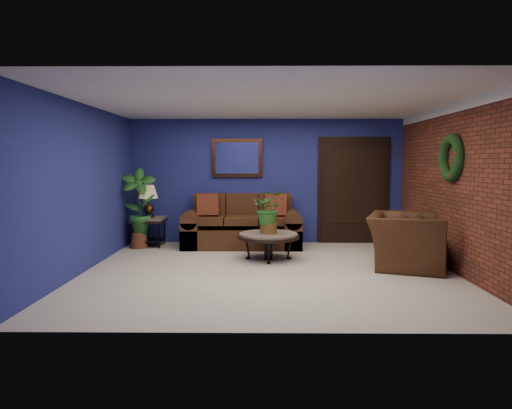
{
  "coord_description": "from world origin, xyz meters",
  "views": [
    {
      "loc": [
        -0.12,
        -6.73,
        1.62
      ],
      "look_at": [
        -0.2,
        0.55,
        0.96
      ],
      "focal_mm": 32.0,
      "sensor_mm": 36.0,
      "label": 1
    }
  ],
  "objects_px": {
    "sofa": "(242,229)",
    "table_lamp": "(148,197)",
    "side_chair": "(280,218)",
    "armchair": "(406,241)",
    "coffee_table": "(268,237)",
    "end_table": "(149,224)"
  },
  "relations": [
    {
      "from": "end_table",
      "to": "armchair",
      "type": "distance_m",
      "value": 4.78
    },
    {
      "from": "armchair",
      "to": "coffee_table",
      "type": "bearing_deg",
      "value": 95.76
    },
    {
      "from": "side_chair",
      "to": "sofa",
      "type": "bearing_deg",
      "value": -164.79
    },
    {
      "from": "side_chair",
      "to": "armchair",
      "type": "xyz_separation_m",
      "value": [
        1.9,
        -1.81,
        -0.14
      ]
    },
    {
      "from": "coffee_table",
      "to": "side_chair",
      "type": "relative_size",
      "value": 1.06
    },
    {
      "from": "table_lamp",
      "to": "side_chair",
      "type": "xyz_separation_m",
      "value": [
        2.55,
        0.07,
        -0.41
      ]
    },
    {
      "from": "end_table",
      "to": "side_chair",
      "type": "height_order",
      "value": "side_chair"
    },
    {
      "from": "sofa",
      "to": "table_lamp",
      "type": "relative_size",
      "value": 3.74
    },
    {
      "from": "side_chair",
      "to": "armchair",
      "type": "height_order",
      "value": "side_chair"
    },
    {
      "from": "table_lamp",
      "to": "armchair",
      "type": "distance_m",
      "value": 4.81
    },
    {
      "from": "end_table",
      "to": "armchair",
      "type": "xyz_separation_m",
      "value": [
        4.45,
        -1.74,
        -0.02
      ]
    },
    {
      "from": "coffee_table",
      "to": "side_chair",
      "type": "height_order",
      "value": "side_chair"
    },
    {
      "from": "coffee_table",
      "to": "armchair",
      "type": "xyz_separation_m",
      "value": [
        2.14,
        -0.53,
        0.03
      ]
    },
    {
      "from": "sofa",
      "to": "table_lamp",
      "type": "height_order",
      "value": "table_lamp"
    },
    {
      "from": "table_lamp",
      "to": "side_chair",
      "type": "bearing_deg",
      "value": 1.59
    },
    {
      "from": "armchair",
      "to": "table_lamp",
      "type": "bearing_deg",
      "value": 88.35
    },
    {
      "from": "coffee_table",
      "to": "end_table",
      "type": "height_order",
      "value": "end_table"
    },
    {
      "from": "side_chair",
      "to": "armchair",
      "type": "bearing_deg",
      "value": -31.24
    },
    {
      "from": "table_lamp",
      "to": "side_chair",
      "type": "distance_m",
      "value": 2.58
    },
    {
      "from": "coffee_table",
      "to": "armchair",
      "type": "bearing_deg",
      "value": -13.99
    },
    {
      "from": "sofa",
      "to": "coffee_table",
      "type": "relative_size",
      "value": 2.18
    },
    {
      "from": "armchair",
      "to": "side_chair",
      "type": "bearing_deg",
      "value": 66.07
    }
  ]
}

